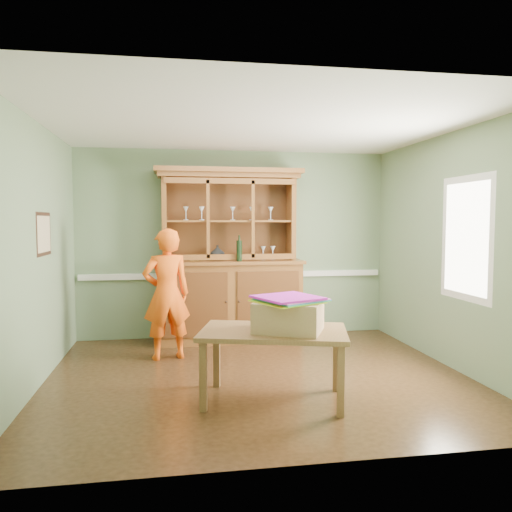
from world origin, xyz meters
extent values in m
plane|color=#4D3018|center=(0.00, 0.00, 0.00)|extent=(4.50, 4.50, 0.00)
plane|color=white|center=(0.00, 0.00, 2.70)|extent=(4.50, 4.50, 0.00)
plane|color=gray|center=(0.00, 2.00, 1.35)|extent=(4.50, 0.00, 4.50)
plane|color=gray|center=(-2.25, 0.00, 1.35)|extent=(0.00, 4.00, 4.00)
plane|color=gray|center=(2.25, 0.00, 1.35)|extent=(0.00, 4.00, 4.00)
plane|color=gray|center=(0.00, -2.00, 1.35)|extent=(4.50, 0.00, 4.50)
cube|color=white|center=(0.00, 1.98, 0.90)|extent=(4.41, 0.05, 0.08)
cube|color=#351F15|center=(-2.23, 0.30, 1.55)|extent=(0.03, 0.60, 0.46)
cube|color=beige|center=(-2.22, 0.30, 1.55)|extent=(0.01, 0.52, 0.38)
cube|color=white|center=(2.23, -0.30, 1.50)|extent=(0.03, 0.96, 1.36)
cube|color=white|center=(2.22, -0.30, 1.50)|extent=(0.01, 0.80, 1.20)
cube|color=brown|center=(-0.11, 1.70, 0.55)|extent=(1.97, 0.60, 1.09)
cube|color=brown|center=(-0.11, 1.69, 1.12)|extent=(2.04, 0.67, 0.04)
cube|color=#562C14|center=(-0.11, 1.98, 1.71)|extent=(1.86, 0.04, 1.15)
cube|color=brown|center=(-1.01, 1.79, 1.71)|extent=(0.07, 0.42, 1.15)
cube|color=brown|center=(0.79, 1.79, 1.71)|extent=(0.07, 0.42, 1.15)
cube|color=brown|center=(-0.11, 1.79, 2.32)|extent=(1.97, 0.48, 0.07)
cube|color=brown|center=(-0.11, 1.77, 2.39)|extent=(2.06, 0.53, 0.07)
cube|color=brown|center=(-0.11, 1.79, 1.68)|extent=(1.73, 0.36, 0.03)
imported|color=#B2B2B7|center=(-0.27, 1.79, 1.24)|extent=(0.20, 0.20, 0.21)
imported|color=yellow|center=(-0.60, 1.79, 1.17)|extent=(0.24, 0.24, 0.06)
cylinder|color=black|center=(0.00, 1.51, 1.31)|extent=(0.08, 0.08, 0.35)
cube|color=brown|center=(0.02, -0.74, 0.65)|extent=(1.51, 1.13, 0.04)
cube|color=brown|center=(-0.65, -0.90, 0.31)|extent=(0.08, 0.08, 0.63)
cube|color=brown|center=(-0.47, -0.26, 0.31)|extent=(0.08, 0.08, 0.63)
cube|color=brown|center=(0.51, -1.22, 0.31)|extent=(0.08, 0.08, 0.63)
cube|color=brown|center=(0.69, -0.58, 0.31)|extent=(0.08, 0.08, 0.63)
cube|color=#976B4E|center=(0.14, -0.82, 0.81)|extent=(0.74, 0.68, 0.28)
cube|color=#EDFF20|center=(0.15, -0.86, 0.95)|extent=(0.69, 0.69, 0.01)
cube|color=green|center=(0.15, -0.86, 0.96)|extent=(0.69, 0.69, 0.01)
cube|color=#2A82C8|center=(0.15, -0.86, 0.97)|extent=(0.69, 0.69, 0.01)
cube|color=#F574CA|center=(0.15, -0.86, 0.98)|extent=(0.69, 0.69, 0.01)
cube|color=#C91EC4|center=(0.15, -0.86, 0.99)|extent=(0.69, 0.69, 0.01)
cube|color=#C31DBB|center=(0.15, -0.86, 1.00)|extent=(0.69, 0.69, 0.01)
imported|color=#FF5B10|center=(-0.98, 0.89, 0.80)|extent=(0.65, 0.50, 1.60)
camera|label=1|loc=(-0.90, -5.24, 1.68)|focal=35.00mm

